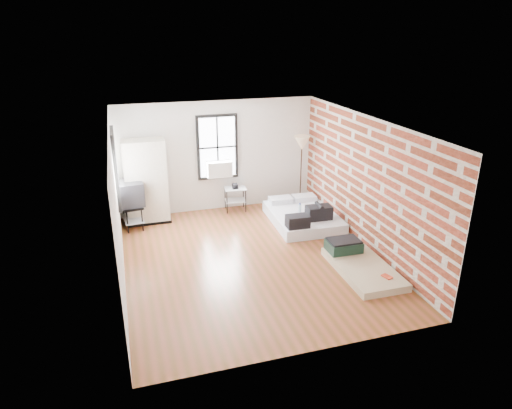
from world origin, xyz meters
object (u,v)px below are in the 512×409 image
object	(u,v)px
mattress_main	(303,216)
wardrobe	(146,182)
floor_lamp	(302,146)
mattress_bare	(358,263)
tv_stand	(131,195)
side_table	(235,192)

from	to	relation	value
mattress_main	wardrobe	bearing A→B (deg)	163.60
floor_lamp	mattress_bare	bearing A→B (deg)	-93.50
wardrobe	floor_lamp	distance (m)	4.02
mattress_main	tv_stand	size ratio (longest dim) A/B	1.82
mattress_bare	tv_stand	xyz separation A→B (m)	(-4.14, 3.36, 0.70)
mattress_main	floor_lamp	xyz separation A→B (m)	(0.41, 1.20, 1.42)
mattress_bare	wardrobe	distance (m)	5.28
mattress_main	floor_lamp	bearing A→B (deg)	73.47
side_table	floor_lamp	size ratio (longest dim) A/B	0.39
mattress_main	tv_stand	distance (m)	4.12
wardrobe	tv_stand	world-z (taller)	wardrobe
mattress_main	side_table	distance (m)	1.89
side_table	mattress_main	bearing A→B (deg)	-42.92
mattress_main	side_table	world-z (taller)	side_table
mattress_bare	tv_stand	world-z (taller)	tv_stand
mattress_main	tv_stand	bearing A→B (deg)	168.69
mattress_bare	side_table	xyz separation A→B (m)	(-1.55, 3.68, 0.37)
wardrobe	tv_stand	bearing A→B (deg)	-146.75
mattress_bare	side_table	bearing A→B (deg)	113.59
mattress_main	mattress_bare	bearing A→B (deg)	-83.41
mattress_main	tv_stand	xyz separation A→B (m)	(-3.96, 0.95, 0.64)
mattress_main	floor_lamp	size ratio (longest dim) A/B	1.11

